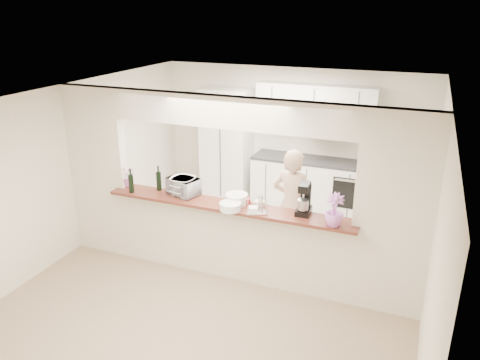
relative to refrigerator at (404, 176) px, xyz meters
The scene contains 19 objects.
floor 3.46m from the refrigerator, 127.72° to the right, with size 6.00×6.00×0.00m, color tan.
tile_overlay 2.48m from the refrigerator, 151.78° to the right, with size 5.00×2.90×0.01m, color silver.
partition 3.41m from the refrigerator, 127.72° to the right, with size 5.00×0.15×2.50m.
bar_counter 3.37m from the refrigerator, 127.68° to the right, with size 3.40×0.38×1.09m.
kitchen_cabinets 2.24m from the refrigerator, behind, with size 3.15×0.62×2.25m.
refrigerator is the anchor object (origin of this frame).
flower_left 4.50m from the refrigerator, 144.46° to the right, with size 0.28×0.25×0.32m, color #D972C6.
wine_bottle_a 4.46m from the refrigerator, 140.94° to the right, with size 0.07×0.07×0.35m.
wine_bottle_b 4.08m from the refrigerator, 140.61° to the right, with size 0.07×0.07×0.35m.
toaster_oven 3.80m from the refrigerator, 136.61° to the right, with size 0.43×0.29×0.24m, color #B9B9BE.
serving_bowls 3.80m from the refrigerator, 136.61° to the right, with size 0.33×0.33×0.24m, color silver.
plate_stack_a 3.28m from the refrigerator, 126.70° to the right, with size 0.29×0.29×0.13m.
plate_stack_b 3.46m from the refrigerator, 124.47° to the right, with size 0.28×0.28×0.10m.
red_bowl 3.18m from the refrigerator, 125.75° to the right, with size 0.14×0.14×0.07m, color maroon.
tan_bowl 3.07m from the refrigerator, 122.70° to the right, with size 0.13×0.13×0.06m, color beige.
utensil_caddy 3.24m from the refrigerator, 119.74° to the right, with size 0.29×0.23×0.24m.
stand_mixer 2.83m from the refrigerator, 112.33° to the right, with size 0.18×0.29×0.41m.
flower_right 2.91m from the refrigerator, 103.09° to the right, with size 0.22×0.22×0.40m, color #B167C0.
person 2.33m from the refrigerator, 127.33° to the right, with size 0.61×0.40×1.67m, color tan.
Camera 1 is at (2.23, -5.17, 3.52)m, focal length 35.00 mm.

